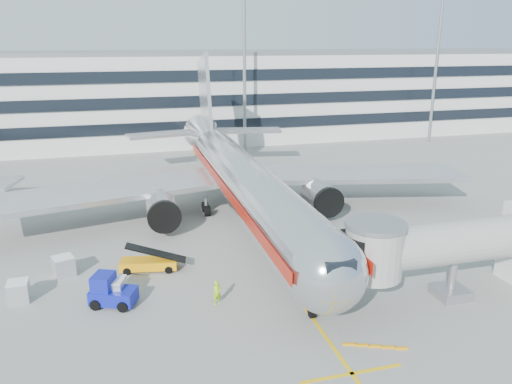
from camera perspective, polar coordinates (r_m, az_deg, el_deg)
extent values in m
plane|color=gray|center=(40.65, 2.23, -8.49)|extent=(180.00, 180.00, 0.00)
cube|color=#EAAE0C|center=(49.51, -1.25, -3.68)|extent=(0.25, 70.00, 0.01)
cube|color=#EAAE0C|center=(29.48, 10.91, -19.70)|extent=(6.00, 0.25, 0.01)
cylinder|color=silver|center=(46.33, -0.68, 0.33)|extent=(5.00, 36.00, 5.00)
sphere|color=silver|center=(30.40, 8.04, -9.09)|extent=(5.00, 5.00, 5.00)
cone|color=silver|center=(68.09, -5.61, 6.17)|extent=(5.00, 10.00, 5.00)
cube|color=black|center=(28.68, 9.32, -8.32)|extent=(1.80, 1.20, 0.90)
cube|color=#B7B7BC|center=(55.95, 10.87, 2.10)|extent=(24.95, 12.07, 0.50)
cube|color=#B7B7BC|center=(50.49, -16.73, 0.06)|extent=(24.95, 12.07, 0.50)
cylinder|color=#99999E|center=(51.21, 7.45, -0.52)|extent=(3.00, 4.20, 3.00)
cylinder|color=#99999E|center=(47.59, -10.65, -2.04)|extent=(3.00, 4.20, 3.00)
cylinder|color=black|center=(49.46, 8.34, -1.19)|extent=(3.10, 0.50, 3.10)
cylinder|color=black|center=(45.70, -10.43, -2.84)|extent=(3.10, 0.50, 3.10)
cube|color=#B7B7BC|center=(67.90, -5.79, 9.90)|extent=(0.45, 9.39, 13.72)
cube|color=#B7B7BC|center=(70.05, -1.30, 7.05)|extent=(10.41, 4.94, 0.35)
cube|color=#B7B7BC|center=(68.28, -10.35, 6.52)|extent=(10.41, 4.94, 0.35)
cylinder|color=gray|center=(33.56, 6.44, -12.73)|extent=(0.24, 0.24, 1.80)
cylinder|color=black|center=(33.79, 6.41, -13.39)|extent=(0.35, 0.90, 0.90)
cylinder|color=gray|center=(53.62, 1.02, -0.91)|extent=(0.30, 0.30, 2.00)
cylinder|color=gray|center=(52.27, -5.73, -1.48)|extent=(0.30, 0.30, 2.00)
cube|color=#AC1A0C|center=(46.92, 2.30, 0.91)|extent=(0.06, 38.00, 0.90)
cube|color=#AC1A0C|center=(45.70, -3.74, 0.45)|extent=(0.06, 38.00, 0.90)
cylinder|color=#A8A8A3|center=(37.05, 21.97, -5.31)|extent=(13.00, 3.00, 3.00)
cylinder|color=#A8A8A3|center=(33.76, 13.32, -6.66)|extent=(3.80, 3.80, 3.40)
cylinder|color=gray|center=(33.05, 13.54, -3.64)|extent=(4.00, 4.00, 0.30)
cube|color=black|center=(33.18, 11.33, -6.95)|extent=(1.40, 2.60, 2.60)
cylinder|color=gray|center=(38.06, 21.53, -8.94)|extent=(0.56, 0.56, 3.20)
cube|color=gray|center=(38.60, 21.33, -10.62)|extent=(2.20, 2.20, 0.70)
cylinder|color=black|center=(38.10, 20.22, -10.87)|extent=(0.35, 0.70, 0.70)
cylinder|color=black|center=(39.11, 22.41, -10.37)|extent=(0.35, 0.70, 0.70)
cube|color=silver|center=(94.16, -8.54, 10.72)|extent=(150.00, 24.00, 15.00)
cube|color=black|center=(82.73, -7.38, 7.47)|extent=(150.00, 0.30, 1.80)
cube|color=black|center=(82.18, -7.49, 10.22)|extent=(150.00, 0.30, 1.80)
cube|color=black|center=(81.81, -7.60, 13.00)|extent=(150.00, 0.30, 1.80)
cube|color=gray|center=(93.65, -8.75, 15.46)|extent=(150.00, 24.00, 0.60)
cylinder|color=gray|center=(79.47, -1.33, 13.39)|extent=(0.50, 0.50, 25.00)
cylinder|color=gray|center=(93.68, 19.85, 12.97)|extent=(0.50, 0.50, 25.00)
cube|color=orange|center=(40.70, -12.15, -8.00)|extent=(4.62, 2.36, 0.70)
cube|color=black|center=(40.33, -12.23, -6.84)|extent=(4.75, 1.91, 1.54)
cylinder|color=black|center=(41.67, -14.22, -7.92)|extent=(0.64, 0.38, 0.60)
cylinder|color=black|center=(40.41, -14.52, -8.75)|extent=(0.64, 0.38, 0.60)
cylinder|color=black|center=(41.26, -9.78, -7.88)|extent=(0.64, 0.38, 0.60)
cylinder|color=black|center=(39.99, -9.94, -8.72)|extent=(0.64, 0.38, 0.60)
cube|color=#0E179D|center=(36.23, -15.97, -11.32)|extent=(3.43, 2.74, 0.96)
cube|color=#0E179D|center=(36.05, -17.05, -9.85)|extent=(1.81, 1.98, 1.18)
cube|color=black|center=(35.88, -17.10, -9.31)|extent=(1.63, 1.74, 0.11)
cylinder|color=black|center=(37.40, -16.83, -11.02)|extent=(0.82, 0.59, 0.75)
cylinder|color=black|center=(36.12, -17.87, -12.17)|extent=(0.82, 0.59, 0.75)
cylinder|color=black|center=(36.69, -14.02, -11.35)|extent=(0.82, 0.59, 0.75)
cylinder|color=black|center=(35.39, -14.97, -12.55)|extent=(0.82, 0.59, 0.75)
cube|color=silver|center=(39.02, -25.50, -10.24)|extent=(1.44, 1.44, 1.43)
cube|color=white|center=(38.71, -25.64, -9.27)|extent=(1.44, 1.44, 0.05)
cube|color=silver|center=(41.60, -21.12, -7.94)|extent=(1.86, 1.86, 1.50)
cube|color=white|center=(41.30, -21.23, -6.97)|extent=(1.86, 1.86, 0.06)
cube|color=silver|center=(36.64, -16.02, -10.78)|extent=(1.98, 1.98, 1.63)
cube|color=white|center=(36.26, -16.13, -9.61)|extent=(1.98, 1.98, 0.06)
imported|color=#94DB17|center=(35.01, -4.47, -11.39)|extent=(0.74, 0.60, 1.74)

